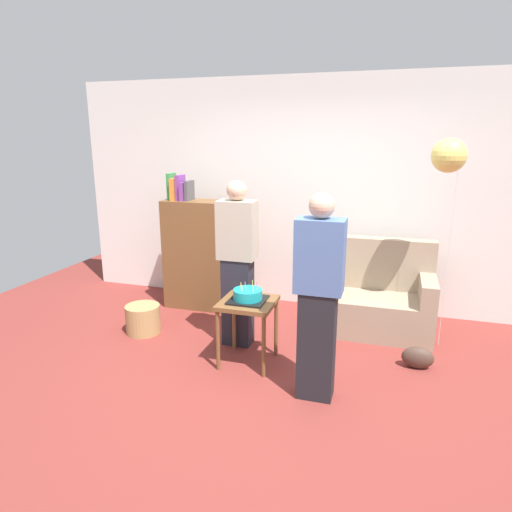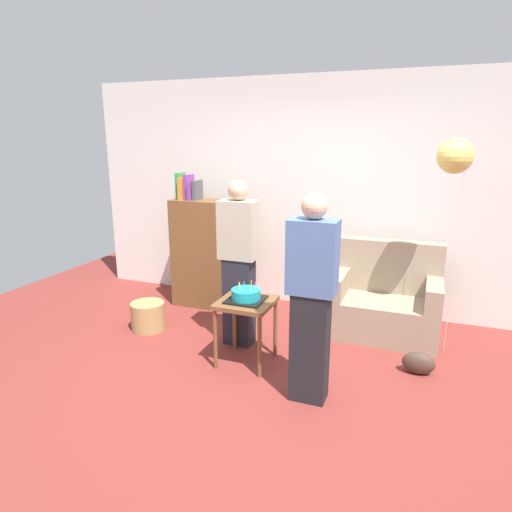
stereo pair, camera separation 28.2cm
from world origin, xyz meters
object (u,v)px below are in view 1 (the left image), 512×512
(handbag, at_px, (418,358))
(balloon_bunch, at_px, (449,155))
(side_table, at_px, (248,310))
(person_blowing_candles, at_px, (237,263))
(wicker_basket, at_px, (143,319))
(birthday_cake, at_px, (248,295))
(couch, at_px, (379,299))
(person_holding_cake, at_px, (318,298))
(bookshelf, at_px, (198,253))

(handbag, height_order, balloon_bunch, balloon_bunch)
(balloon_bunch, bearing_deg, side_table, -151.95)
(person_blowing_candles, distance_m, balloon_bunch, 2.17)
(person_blowing_candles, bearing_deg, wicker_basket, 167.18)
(side_table, relative_size, person_blowing_candles, 0.37)
(side_table, height_order, person_blowing_candles, person_blowing_candles)
(side_table, xyz_separation_m, handbag, (1.49, 0.34, -0.41))
(wicker_basket, bearing_deg, handbag, 0.94)
(birthday_cake, distance_m, wicker_basket, 1.39)
(couch, xyz_separation_m, side_table, (-1.11, -1.11, 0.17))
(couch, height_order, side_table, couch)
(wicker_basket, bearing_deg, couch, 18.99)
(person_holding_cake, relative_size, balloon_bunch, 0.81)
(person_blowing_candles, distance_m, wicker_basket, 1.25)
(birthday_cake, xyz_separation_m, wicker_basket, (-1.27, 0.30, -0.50))
(person_holding_cake, bearing_deg, wicker_basket, -15.68)
(couch, bearing_deg, side_table, -134.85)
(bookshelf, height_order, person_holding_cake, person_holding_cake)
(balloon_bunch, bearing_deg, birthday_cake, -151.95)
(bookshelf, distance_m, side_table, 1.57)
(bookshelf, relative_size, person_blowing_candles, 0.99)
(handbag, bearing_deg, birthday_cake, -167.10)
(birthday_cake, bearing_deg, couch, 45.15)
(wicker_basket, xyz_separation_m, handbag, (2.75, 0.05, -0.05))
(couch, distance_m, side_table, 1.58)
(person_holding_cake, distance_m, handbag, 1.30)
(side_table, distance_m, person_holding_cake, 0.84)
(balloon_bunch, bearing_deg, wicker_basket, -168.88)
(couch, bearing_deg, person_blowing_candles, -150.29)
(bookshelf, bearing_deg, person_holding_cake, -42.56)
(birthday_cake, distance_m, balloon_bunch, 2.20)
(wicker_basket, distance_m, handbag, 2.76)
(wicker_basket, bearing_deg, person_holding_cake, -18.84)
(person_holding_cake, distance_m, wicker_basket, 2.17)
(person_blowing_candles, height_order, balloon_bunch, balloon_bunch)
(bookshelf, xyz_separation_m, balloon_bunch, (2.63, -0.33, 1.18))
(birthday_cake, relative_size, handbag, 1.14)
(couch, distance_m, wicker_basket, 2.52)
(birthday_cake, height_order, handbag, birthday_cake)
(side_table, bearing_deg, handbag, 12.91)
(bookshelf, bearing_deg, birthday_cake, -49.60)
(wicker_basket, bearing_deg, birthday_cake, -13.16)
(birthday_cake, relative_size, person_blowing_candles, 0.20)
(birthday_cake, height_order, person_blowing_candles, person_blowing_candles)
(couch, bearing_deg, bookshelf, 177.89)
(bookshelf, xyz_separation_m, birthday_cake, (1.01, -1.19, -0.03))
(birthday_cake, height_order, wicker_basket, birthday_cake)
(bookshelf, relative_size, handbag, 5.75)
(side_table, height_order, wicker_basket, side_table)
(person_holding_cake, xyz_separation_m, handbag, (0.80, 0.71, -0.73))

